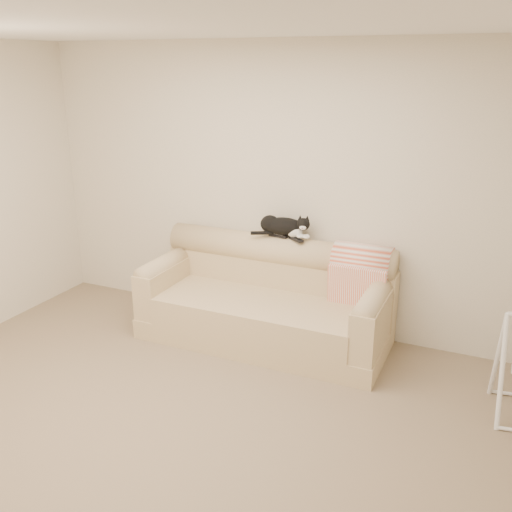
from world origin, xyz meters
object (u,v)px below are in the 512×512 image
(remote_a, at_px, (278,235))
(tuxedo_cat, at_px, (284,226))
(sofa, at_px, (267,301))
(remote_b, at_px, (296,239))

(remote_a, distance_m, tuxedo_cat, 0.10)
(sofa, relative_size, remote_b, 13.14)
(sofa, height_order, remote_b, remote_b)
(remote_a, distance_m, remote_b, 0.19)
(tuxedo_cat, bearing_deg, remote_b, -17.65)
(remote_a, bearing_deg, remote_b, -12.06)
(remote_a, height_order, tuxedo_cat, tuxedo_cat)
(sofa, bearing_deg, remote_b, 45.29)
(remote_a, height_order, remote_b, remote_a)
(remote_a, xyz_separation_m, remote_b, (0.19, -0.04, -0.00))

